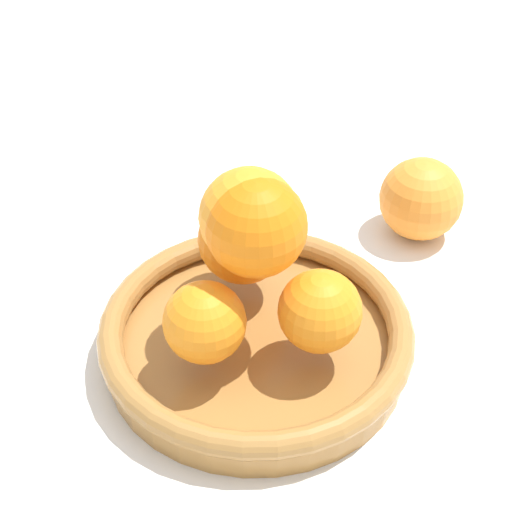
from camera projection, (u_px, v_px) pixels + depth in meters
ground_plane at (256, 356)px, 0.72m from camera, size 4.00×4.00×0.00m
fruit_bowl at (256, 338)px, 0.71m from camera, size 0.26×0.26×0.04m
orange_pile at (253, 253)px, 0.66m from camera, size 0.17×0.16×0.13m
stray_orange at (421, 199)px, 0.83m from camera, size 0.08×0.08×0.08m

